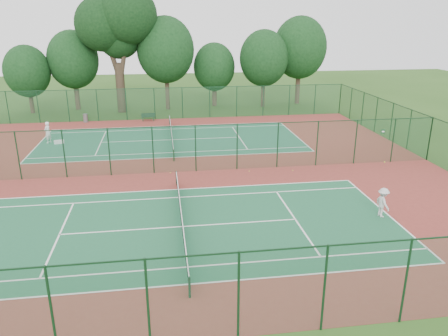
{
  "coord_description": "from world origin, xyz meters",
  "views": [
    {
      "loc": [
        -0.77,
        -30.5,
        10.81
      ],
      "look_at": [
        3.03,
        -4.18,
        1.6
      ],
      "focal_mm": 35.0,
      "sensor_mm": 36.0,
      "label": 1
    }
  ],
  "objects_px": {
    "player_near": "(383,202)",
    "player_far": "(48,132)",
    "trash_bin": "(86,118)",
    "big_tree": "(117,23)",
    "kit_bag": "(59,142)",
    "bench": "(148,117)"
  },
  "relations": [
    {
      "from": "player_near",
      "to": "player_far",
      "type": "height_order",
      "value": "player_far"
    },
    {
      "from": "trash_bin",
      "to": "big_tree",
      "type": "relative_size",
      "value": 0.06
    },
    {
      "from": "trash_bin",
      "to": "kit_bag",
      "type": "bearing_deg",
      "value": -97.28
    },
    {
      "from": "bench",
      "to": "trash_bin",
      "type": "bearing_deg",
      "value": 172.18
    },
    {
      "from": "bench",
      "to": "big_tree",
      "type": "bearing_deg",
      "value": 114.51
    },
    {
      "from": "player_far",
      "to": "big_tree",
      "type": "bearing_deg",
      "value": -178.45
    },
    {
      "from": "kit_bag",
      "to": "player_far",
      "type": "bearing_deg",
      "value": 144.32
    },
    {
      "from": "player_far",
      "to": "kit_bag",
      "type": "distance_m",
      "value": 1.33
    },
    {
      "from": "player_far",
      "to": "big_tree",
      "type": "distance_m",
      "value": 17.08
    },
    {
      "from": "big_tree",
      "to": "player_near",
      "type": "bearing_deg",
      "value": -62.44
    },
    {
      "from": "player_near",
      "to": "big_tree",
      "type": "xyz_separation_m",
      "value": [
        -16.76,
        32.13,
        9.25
      ]
    },
    {
      "from": "player_far",
      "to": "big_tree",
      "type": "relative_size",
      "value": 0.14
    },
    {
      "from": "big_tree",
      "to": "bench",
      "type": "bearing_deg",
      "value": -61.29
    },
    {
      "from": "bench",
      "to": "big_tree",
      "type": "distance_m",
      "value": 11.59
    },
    {
      "from": "player_near",
      "to": "kit_bag",
      "type": "distance_m",
      "value": 28.33
    },
    {
      "from": "player_near",
      "to": "bench",
      "type": "bearing_deg",
      "value": 21.19
    },
    {
      "from": "player_far",
      "to": "trash_bin",
      "type": "height_order",
      "value": "player_far"
    },
    {
      "from": "kit_bag",
      "to": "big_tree",
      "type": "height_order",
      "value": "big_tree"
    },
    {
      "from": "player_far",
      "to": "kit_bag",
      "type": "xyz_separation_m",
      "value": [
        0.97,
        -0.4,
        -0.82
      ]
    },
    {
      "from": "player_far",
      "to": "trash_bin",
      "type": "distance_m",
      "value": 8.34
    },
    {
      "from": "player_far",
      "to": "bench",
      "type": "relative_size",
      "value": 1.3
    },
    {
      "from": "player_near",
      "to": "trash_bin",
      "type": "relative_size",
      "value": 1.9
    }
  ]
}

